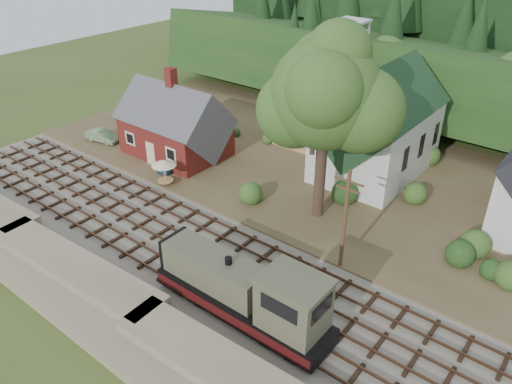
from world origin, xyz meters
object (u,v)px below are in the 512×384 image
Objects in this scene: car_green at (102,136)px; car_blue at (172,162)px; locomotive at (247,294)px; patio_set at (164,164)px.

car_blue is at bearing -100.05° from car_green.
locomotive is 31.58m from car_green.
car_green is 1.55× the size of patio_set.
locomotive is 3.28× the size of car_blue.
locomotive reaches higher than patio_set.
locomotive reaches higher than car_green.
patio_set reaches higher than car_blue.
locomotive is at bearing -26.77° from patio_set.
car_green is (-10.77, -0.29, 0.01)m from car_blue.
locomotive is 4.83× the size of patio_set.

